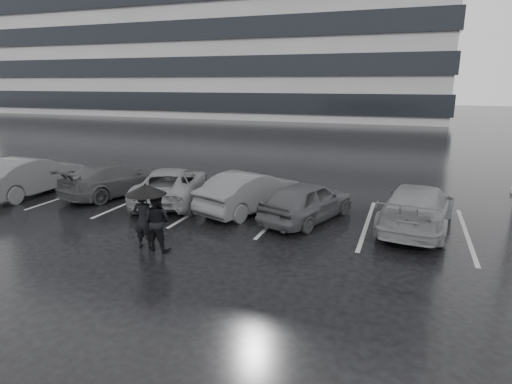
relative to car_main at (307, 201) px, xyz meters
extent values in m
plane|color=black|center=(-1.57, -2.17, -0.64)|extent=(160.00, 160.00, 0.00)
cube|color=#9A9A9D|center=(-23.57, 45.83, 13.36)|extent=(60.00, 25.00, 28.00)
cube|color=black|center=(-23.57, 45.83, 1.36)|extent=(60.60, 25.60, 2.20)
cube|color=black|center=(-23.57, 45.83, 5.36)|extent=(60.60, 25.60, 2.20)
cube|color=black|center=(-23.57, 45.83, 9.36)|extent=(60.60, 25.60, 2.20)
cube|color=black|center=(-23.57, 45.83, 13.36)|extent=(60.60, 25.60, 2.20)
imported|color=black|center=(0.00, 0.00, 0.00)|extent=(2.67, 4.04, 1.28)
imported|color=#303032|center=(-2.07, 0.39, 0.03)|extent=(2.72, 4.33, 1.35)
imported|color=#555558|center=(-5.12, 0.47, -0.01)|extent=(3.37, 4.97, 1.26)
imported|color=black|center=(-7.67, 0.62, -0.01)|extent=(2.97, 4.69, 1.27)
imported|color=#303032|center=(-10.86, -0.40, 0.09)|extent=(1.66, 4.48, 1.47)
imported|color=#555558|center=(3.24, 0.36, 0.03)|extent=(2.43, 4.78, 1.33)
imported|color=black|center=(-3.52, -3.68, 0.12)|extent=(0.61, 0.45, 1.52)
imported|color=black|center=(-3.10, -3.69, 0.13)|extent=(0.79, 0.64, 1.55)
cylinder|color=black|center=(-3.33, -3.76, 0.12)|extent=(0.02, 0.02, 1.53)
cone|color=black|center=(-3.33, -3.76, 0.98)|extent=(1.05, 1.05, 0.27)
sphere|color=black|center=(-3.33, -3.76, 1.12)|extent=(0.05, 0.05, 0.05)
cube|color=#9E9EA0|center=(-12.17, 0.33, -0.64)|extent=(0.12, 5.00, 0.00)
cube|color=#9E9EA0|center=(-9.37, 0.33, -0.64)|extent=(0.12, 5.00, 0.00)
cube|color=#9E9EA0|center=(-6.57, 0.33, -0.64)|extent=(0.12, 5.00, 0.00)
cube|color=#9E9EA0|center=(-3.77, 0.33, -0.64)|extent=(0.12, 5.00, 0.00)
cube|color=#9E9EA0|center=(-0.97, 0.33, -0.64)|extent=(0.12, 5.00, 0.00)
cube|color=#9E9EA0|center=(1.83, 0.33, -0.64)|extent=(0.12, 5.00, 0.00)
cube|color=#9E9EA0|center=(4.63, 0.33, -0.64)|extent=(0.12, 5.00, 0.00)
camera|label=1|loc=(2.83, -12.69, 3.61)|focal=30.00mm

